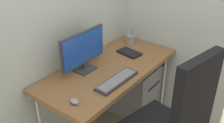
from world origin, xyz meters
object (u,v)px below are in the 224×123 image
at_px(office_chair, 171,123).
at_px(notebook, 129,53).
at_px(pen_holder, 131,39).
at_px(mouse, 74,101).
at_px(filing_cabinet, 135,88).
at_px(monitor, 83,50).
at_px(keyboard, 117,81).

relative_size(office_chair, notebook, 5.12).
height_order(office_chair, pen_holder, office_chair).
height_order(office_chair, mouse, office_chair).
xyz_separation_m(office_chair, filing_cabinet, (0.62, 0.70, -0.29)).
bearing_deg(mouse, filing_cabinet, 14.81).
height_order(filing_cabinet, monitor, monitor).
xyz_separation_m(monitor, mouse, (-0.41, -0.28, -0.18)).
relative_size(pen_holder, notebook, 0.78).
distance_m(office_chair, keyboard, 0.54).
distance_m(monitor, pen_holder, 0.74).
xyz_separation_m(keyboard, notebook, (0.50, 0.21, -0.00)).
relative_size(filing_cabinet, notebook, 2.45).
bearing_deg(pen_holder, keyboard, -154.78).
distance_m(office_chair, filing_cabinet, 0.98).
xyz_separation_m(monitor, keyboard, (0.01, -0.35, -0.18)).
xyz_separation_m(office_chair, monitor, (0.00, 0.87, 0.36)).
bearing_deg(pen_holder, monitor, 178.76).
relative_size(monitor, notebook, 2.18).
relative_size(filing_cabinet, keyboard, 1.30).
relative_size(filing_cabinet, pen_holder, 3.15).
relative_size(monitor, keyboard, 1.16).
bearing_deg(filing_cabinet, notebook, 168.84).
bearing_deg(pen_holder, notebook, -149.69).
bearing_deg(keyboard, office_chair, -91.05).
bearing_deg(filing_cabinet, mouse, -173.75).
bearing_deg(monitor, office_chair, -90.05).
height_order(office_chair, notebook, office_chair).
xyz_separation_m(filing_cabinet, notebook, (-0.11, 0.02, 0.47)).
distance_m(filing_cabinet, keyboard, 0.79).
bearing_deg(filing_cabinet, monitor, 164.97).
distance_m(monitor, notebook, 0.56).
bearing_deg(office_chair, keyboard, 88.95).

